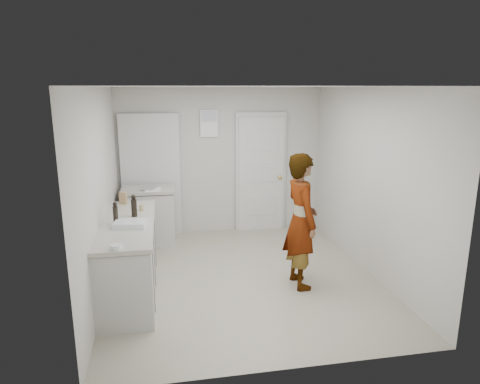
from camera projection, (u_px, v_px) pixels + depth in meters
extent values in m
plane|color=#A39C89|center=(242.00, 277.00, 5.78)|extent=(4.00, 4.00, 0.00)
plane|color=beige|center=(221.00, 161.00, 7.40)|extent=(3.50, 0.00, 3.50)
plane|color=beige|center=(287.00, 240.00, 3.57)|extent=(3.50, 0.00, 3.50)
plane|color=beige|center=(101.00, 193.00, 5.18)|extent=(0.00, 4.00, 4.00)
plane|color=beige|center=(369.00, 181.00, 5.79)|extent=(0.00, 4.00, 4.00)
plane|color=silver|center=(243.00, 87.00, 5.19)|extent=(4.00, 4.00, 0.00)
cube|color=silver|center=(261.00, 175.00, 7.51)|extent=(0.80, 0.05, 2.00)
cube|color=silver|center=(261.00, 173.00, 7.53)|extent=(0.90, 0.04, 2.10)
sphere|color=tan|center=(280.00, 177.00, 7.53)|extent=(0.07, 0.07, 0.07)
cube|color=white|center=(209.00, 124.00, 7.18)|extent=(0.30, 0.02, 0.45)
cube|color=black|center=(151.00, 177.00, 7.21)|extent=(0.90, 0.05, 2.04)
cube|color=silver|center=(151.00, 177.00, 7.18)|extent=(0.98, 0.02, 2.10)
cube|color=silver|center=(129.00, 260.00, 5.24)|extent=(0.60, 1.90, 0.86)
cube|color=black|center=(131.00, 289.00, 5.33)|extent=(0.56, 1.86, 0.08)
cube|color=#B9B5AA|center=(127.00, 224.00, 5.12)|extent=(0.64, 1.96, 0.05)
cube|color=silver|center=(149.00, 218.00, 6.94)|extent=(0.80, 0.55, 0.86)
cube|color=black|center=(150.00, 240.00, 7.04)|extent=(0.75, 0.54, 0.08)
cube|color=#B9B5AA|center=(148.00, 190.00, 6.83)|extent=(0.84, 0.61, 0.05)
imported|color=silver|center=(301.00, 221.00, 5.36)|extent=(0.45, 0.65, 1.72)
cube|color=#8C6546|center=(123.00, 198.00, 5.88)|extent=(0.11, 0.08, 0.17)
cylinder|color=tan|center=(141.00, 208.00, 5.56)|extent=(0.05, 0.05, 0.08)
cylinder|color=black|center=(134.00, 208.00, 5.30)|extent=(0.07, 0.07, 0.22)
sphere|color=black|center=(133.00, 197.00, 5.27)|extent=(0.06, 0.06, 0.06)
cylinder|color=black|center=(116.00, 215.00, 5.01)|extent=(0.06, 0.06, 0.22)
sphere|color=black|center=(115.00, 204.00, 4.98)|extent=(0.05, 0.05, 0.05)
cube|color=silver|center=(130.00, 224.00, 4.94)|extent=(0.39, 0.30, 0.06)
cube|color=white|center=(130.00, 225.00, 4.94)|extent=(0.34, 0.25, 0.05)
cylinder|color=silver|center=(117.00, 247.00, 4.25)|extent=(0.12, 0.12, 0.04)
sphere|color=white|center=(114.00, 247.00, 4.23)|extent=(0.04, 0.04, 0.04)
sphere|color=white|center=(119.00, 246.00, 4.26)|extent=(0.04, 0.04, 0.04)
cube|color=white|center=(153.00, 189.00, 6.73)|extent=(0.24, 0.31, 0.01)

